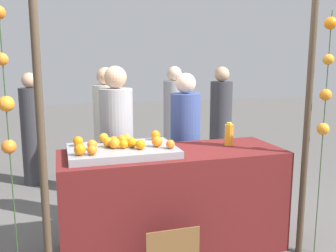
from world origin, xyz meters
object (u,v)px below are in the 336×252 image
juice_bottle (229,134)px  vendor_left (117,153)px  stall_counter (173,201)px  orange_1 (80,150)px  orange_0 (170,144)px  vendor_right (185,152)px

juice_bottle → vendor_left: size_ratio=0.13×
juice_bottle → vendor_left: (-0.97, 0.56, -0.25)m
stall_counter → orange_1: 0.99m
juice_bottle → orange_0: bearing=-161.7°
vendor_left → vendor_right: size_ratio=1.05×
stall_counter → juice_bottle: 0.81m
stall_counter → orange_0: bearing=-115.8°
juice_bottle → stall_counter: bearing=-172.3°
stall_counter → orange_0: (-0.07, -0.13, 0.55)m
vendor_left → vendor_right: (0.73, -0.02, -0.04)m
orange_0 → juice_bottle: bearing=18.3°
orange_0 → juice_bottle: juice_bottle is taller
orange_1 → juice_bottle: size_ratio=0.42×
orange_0 → orange_1: size_ratio=0.83×
vendor_left → vendor_right: bearing=-1.3°
stall_counter → juice_bottle: bearing=7.7°
stall_counter → orange_0: 0.57m
orange_0 → vendor_left: 0.87m
juice_bottle → vendor_right: bearing=114.1°
orange_1 → vendor_right: size_ratio=0.06×
juice_bottle → orange_1: bearing=-170.8°
vendor_left → juice_bottle: bearing=-30.0°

